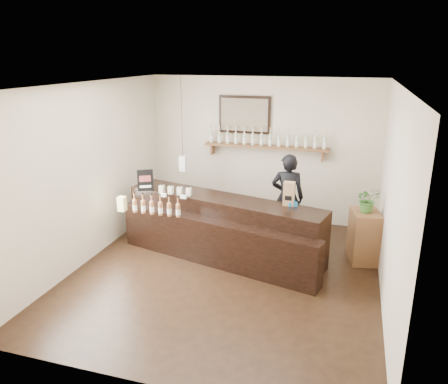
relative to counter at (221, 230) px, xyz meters
name	(u,v)px	position (x,y,z in m)	size (l,w,h in m)	color
ground	(225,272)	(0.25, -0.57, -0.45)	(5.00, 5.00, 0.00)	black
room_shell	(226,164)	(0.25, -0.57, 1.25)	(5.00, 5.00, 5.00)	beige
back_wall_decor	(254,133)	(0.11, 1.80, 1.30)	(2.66, 0.96, 1.69)	brown
counter	(221,230)	(0.00, 0.00, 0.00)	(3.49, 1.73, 1.12)	black
promo_sign	(145,180)	(-1.37, 0.11, 0.70)	(0.25, 0.14, 0.37)	black
paper_bag	(289,194)	(1.08, 0.07, 0.70)	(0.17, 0.13, 0.37)	olive
tape_dispenser	(293,203)	(1.15, 0.04, 0.55)	(0.15, 0.09, 0.11)	#1B74BF
side_cabinet	(364,236)	(2.25, 0.47, -0.04)	(0.53, 0.65, 0.83)	brown
potted_plant	(368,200)	(2.25, 0.47, 0.58)	(0.36, 0.31, 0.40)	#3B6F2C
shopkeeper	(288,192)	(0.93, 0.98, 0.44)	(0.65, 0.43, 1.78)	black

